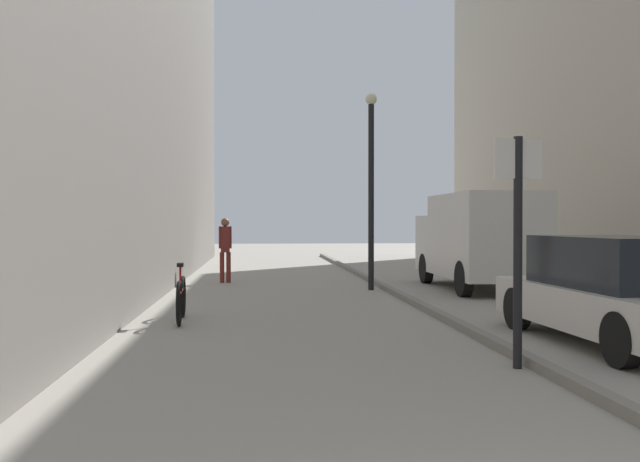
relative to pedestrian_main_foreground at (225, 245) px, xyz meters
name	(u,v)px	position (x,y,z in m)	size (l,w,h in m)	color
ground_plane	(335,305)	(2.40, -5.30, -1.02)	(80.00, 80.00, 0.00)	gray
kerb_strip	(413,301)	(3.98, -5.30, -0.96)	(0.16, 40.00, 0.12)	slate
pedestrian_main_foreground	(225,245)	(0.00, 0.00, 0.00)	(0.35, 0.23, 1.76)	maroon
delivery_van	(478,239)	(6.26, -2.43, 0.23)	(1.94, 4.97, 2.32)	silver
parked_car	(620,291)	(5.72, -10.08, -0.31)	(1.98, 4.27, 1.45)	silver
street_sign_post	(518,231)	(3.79, -11.43, 0.53)	(0.59, 0.15, 2.60)	black
lamp_post	(371,178)	(3.62, -2.37, 1.70)	(0.28, 0.28, 4.76)	black
bicycle_leaning	(181,299)	(-0.38, -7.38, -0.64)	(0.14, 1.77, 0.98)	black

